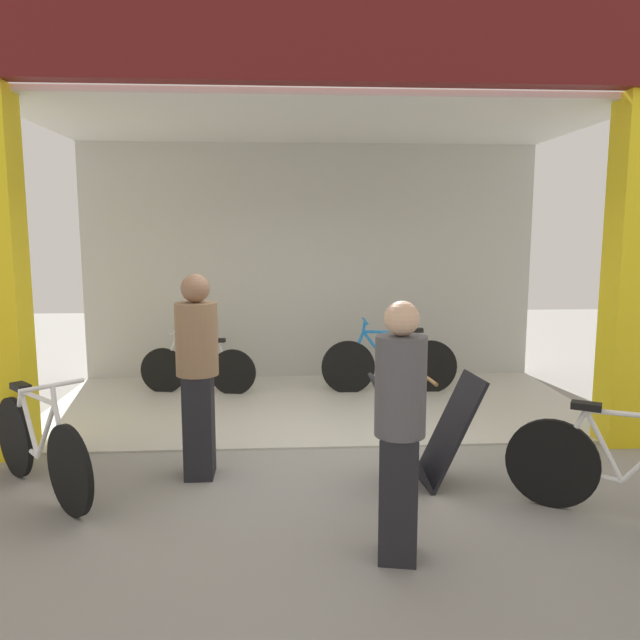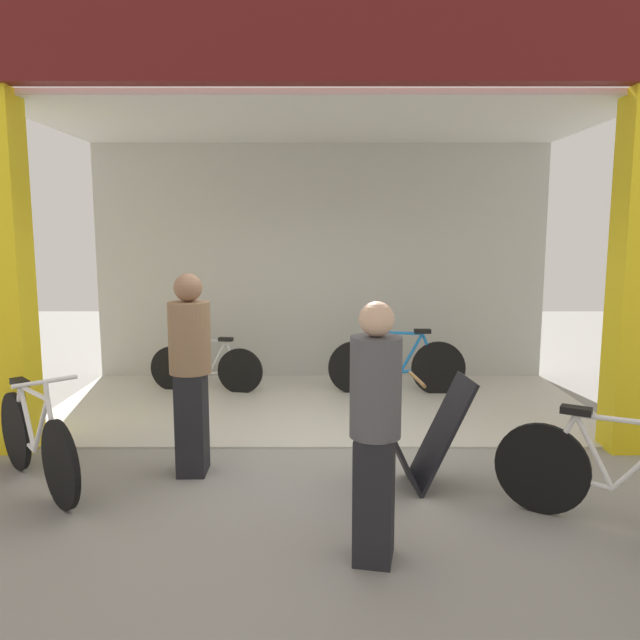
{
  "view_description": "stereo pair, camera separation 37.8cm",
  "coord_description": "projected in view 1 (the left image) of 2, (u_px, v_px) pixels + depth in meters",
  "views": [
    {
      "loc": [
        -0.39,
        -5.66,
        2.08
      ],
      "look_at": [
        0.0,
        0.76,
        1.15
      ],
      "focal_mm": 34.36,
      "sensor_mm": 36.0,
      "label": 1
    },
    {
      "loc": [
        -0.01,
        -5.68,
        2.08
      ],
      "look_at": [
        0.0,
        0.76,
        1.15
      ],
      "focal_mm": 34.36,
      "sensor_mm": 36.0,
      "label": 2
    }
  ],
  "objects": [
    {
      "name": "ground_plane",
      "position": [
        325.0,
        449.0,
        5.92
      ],
      "size": [
        20.64,
        20.64,
        0.0
      ],
      "primitive_type": "plane",
      "color": "gray",
      "rests_on": "ground"
    },
    {
      "name": "pedestrian_2",
      "position": [
        400.0,
        429.0,
        3.84
      ],
      "size": [
        0.38,
        0.59,
        1.66
      ],
      "color": "black",
      "rests_on": "ground"
    },
    {
      "name": "shop_facade",
      "position": [
        316.0,
        219.0,
        7.18
      ],
      "size": [
        6.52,
        3.33,
        4.14
      ],
      "color": "beige",
      "rests_on": "ground"
    },
    {
      "name": "bicycle_parked_1",
      "position": [
        630.0,
        470.0,
        4.38
      ],
      "size": [
        1.52,
        0.93,
        0.96
      ],
      "color": "black",
      "rests_on": "ground"
    },
    {
      "name": "bicycle_inside_0",
      "position": [
        390.0,
        364.0,
        7.9
      ],
      "size": [
        1.76,
        0.48,
        0.97
      ],
      "color": "black",
      "rests_on": "ground"
    },
    {
      "name": "bicycle_inside_1",
      "position": [
        198.0,
        369.0,
        7.86
      ],
      "size": [
        1.5,
        0.41,
        0.83
      ],
      "color": "black",
      "rests_on": "ground"
    },
    {
      "name": "bicycle_parked_0",
      "position": [
        40.0,
        447.0,
        4.85
      ],
      "size": [
        1.22,
        1.32,
        0.96
      ],
      "color": "black",
      "rests_on": "ground"
    },
    {
      "name": "sandwich_board_sign",
      "position": [
        425.0,
        431.0,
        5.03
      ],
      "size": [
        0.92,
        0.55,
        0.93
      ],
      "color": "black",
      "rests_on": "ground"
    },
    {
      "name": "pedestrian_1",
      "position": [
        198.0,
        371.0,
        5.16
      ],
      "size": [
        0.36,
        0.65,
        1.74
      ],
      "color": "black",
      "rests_on": "ground"
    }
  ]
}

